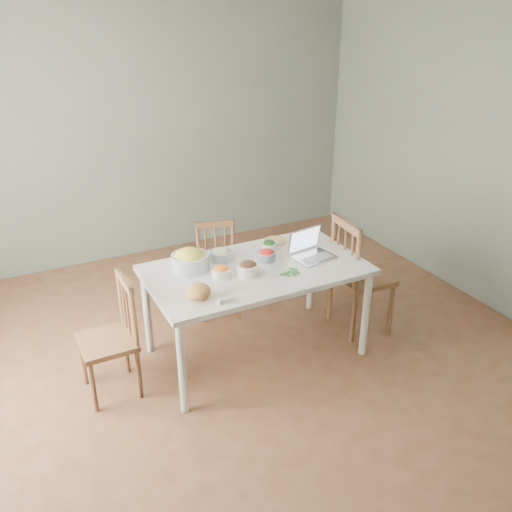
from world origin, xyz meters
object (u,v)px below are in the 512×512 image
chair_far (219,271)px  chair_right (363,274)px  dining_table (256,311)px  laptop (315,246)px  chair_left (107,339)px  bread_boule (199,292)px  bowl_squash (190,260)px

chair_far → chair_right: bearing=-21.7°
dining_table → laptop: bearing=-6.9°
chair_left → laptop: laptop is taller
chair_right → laptop: size_ratio=3.29×
chair_left → chair_right: 2.20m
dining_table → laptop: size_ratio=5.30×
chair_far → bread_boule: (-0.56, -0.97, 0.42)m
dining_table → laptop: (0.50, -0.06, 0.51)m
chair_left → bowl_squash: (0.72, 0.15, 0.41)m
chair_left → bowl_squash: 0.85m
bowl_squash → chair_left: bearing=-167.9°
bowl_squash → laptop: (0.96, -0.26, 0.03)m
chair_right → bowl_squash: chair_right is taller
chair_far → laptop: 1.05m
dining_table → bread_boule: (-0.57, -0.25, 0.45)m
dining_table → bread_boule: size_ratio=9.80×
dining_table → chair_left: chair_left is taller
laptop → chair_right: bearing=-7.5°
bowl_squash → chair_far: bearing=49.3°
bread_boule → laptop: 1.09m
chair_far → chair_left: 1.35m
chair_right → bread_boule: size_ratio=6.07×
dining_table → bread_boule: bearing=-156.6°
dining_table → chair_far: chair_far is taller
chair_far → bread_boule: bread_boule is taller
dining_table → chair_right: size_ratio=1.61×
bowl_squash → bread_boule: bearing=-103.6°
dining_table → chair_right: bearing=-3.0°
chair_right → chair_left: bearing=91.8°
bread_boule → bowl_squash: 0.46m
chair_left → bread_boule: (0.61, -0.30, 0.39)m
chair_left → chair_right: size_ratio=0.88×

